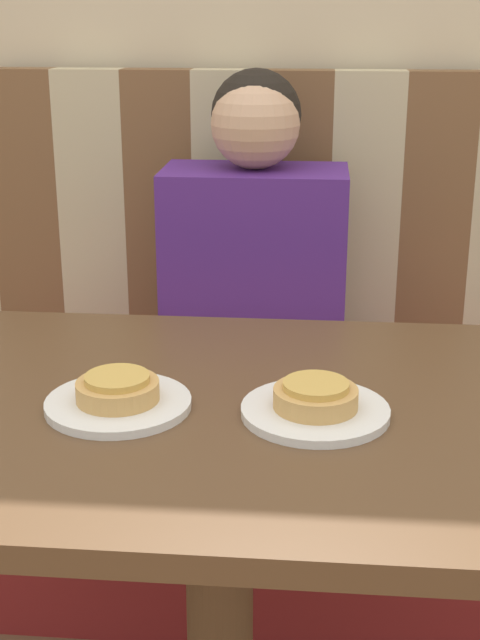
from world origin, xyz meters
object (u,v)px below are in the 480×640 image
plate_left (118,404)px  pizza_right (316,396)px  plate_right (315,411)px  person (255,252)px  pizza_left (118,388)px

plate_left → pizza_right: (0.27, -0.00, 0.02)m
plate_left → plate_right: same height
person → plate_left: bearing=-100.7°
plate_right → pizza_right: pizza_right is taller
plate_left → pizza_right: bearing=-0.0°
person → plate_left: 0.72m
plate_right → pizza_left: bearing=-180.0°
person → plate_right: size_ratio=3.51×
person → pizza_left: (-0.13, -0.71, -0.01)m
person → plate_right: 0.72m
pizza_left → pizza_right: size_ratio=1.00×
pizza_left → pizza_right: 0.27m
person → pizza_right: (0.13, -0.71, -0.01)m
pizza_left → plate_left: bearing=90.0°
person → plate_right: bearing=-79.3°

